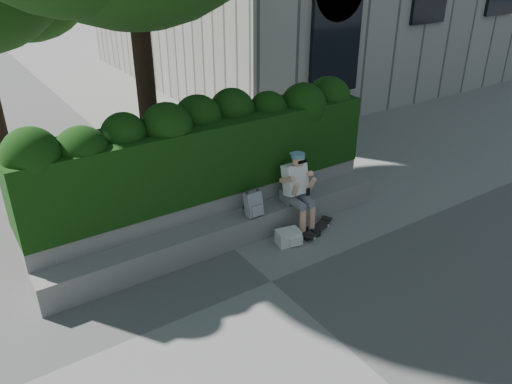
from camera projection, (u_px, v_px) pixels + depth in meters
ground at (271, 281)px, 7.35m from camera, size 80.00×80.00×0.00m
bench_ledge at (227, 232)px, 8.18m from camera, size 6.00×0.45×0.45m
planter_wall at (213, 212)px, 8.47m from camera, size 6.00×0.50×0.75m
hedge at (204, 155)px, 8.20m from camera, size 6.00×1.00×1.20m
person at (297, 188)px, 8.45m from camera, size 0.40×0.76×1.38m
skateboard at (317, 229)px, 8.59m from camera, size 0.74×0.45×0.08m
backpack_plaid at (253, 204)px, 8.14m from camera, size 0.28×0.16×0.41m
backpack_ground at (288, 237)px, 8.23m from camera, size 0.43×0.34×0.25m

